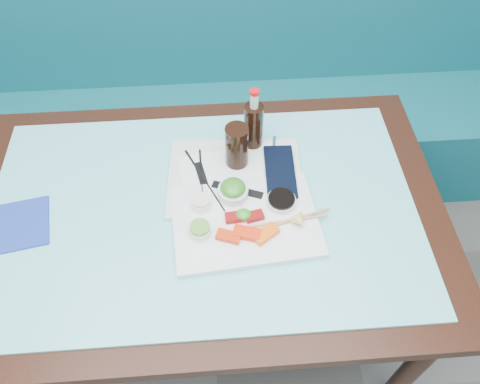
{
  "coord_description": "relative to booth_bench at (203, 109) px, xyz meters",
  "views": [
    {
      "loc": [
        0.05,
        0.67,
        1.85
      ],
      "look_at": [
        0.11,
        1.47,
        0.8
      ],
      "focal_mm": 35.0,
      "sensor_mm": 36.0,
      "label": 1
    }
  ],
  "objects": [
    {
      "name": "black_chopstick_a",
      "position": [
        0.0,
        -0.75,
        0.4
      ],
      "size": [
        0.01,
        0.24,
        0.01
      ],
      "primitive_type": "cylinder",
      "rotation": [
        1.57,
        0.0,
        0.03
      ],
      "color": "black",
      "rests_on": "serving_tray"
    },
    {
      "name": "booth_bench",
      "position": [
        0.0,
        0.0,
        0.0
      ],
      "size": [
        3.0,
        0.56,
        1.17
      ],
      "color": "#105B65",
      "rests_on": "ground"
    },
    {
      "name": "sashimi_plate",
      "position": [
        0.12,
        -0.9,
        0.39
      ],
      "size": [
        0.42,
        0.32,
        0.02
      ],
      "primitive_type": "cube",
      "rotation": [
        0.0,
        0.0,
        0.08
      ],
      "color": "white",
      "rests_on": "glass_top"
    },
    {
      "name": "fork",
      "position": [
        0.23,
        -0.63,
        0.4
      ],
      "size": [
        0.02,
        0.08,
        0.01
      ],
      "primitive_type": "cylinder",
      "rotation": [
        1.57,
        0.0,
        -0.16
      ],
      "color": "white",
      "rests_on": "serving_tray"
    },
    {
      "name": "salmon_right",
      "position": [
        0.17,
        -0.95,
        0.41
      ],
      "size": [
        0.08,
        0.07,
        0.02
      ],
      "primitive_type": "cube",
      "rotation": [
        0.0,
        0.0,
        0.61
      ],
      "color": "#FF630A",
      "rests_on": "sashimi_plate"
    },
    {
      "name": "paper_placemat",
      "position": [
        0.1,
        -0.74,
        0.4
      ],
      "size": [
        0.34,
        0.26,
        0.0
      ],
      "primitive_type": "cube",
      "rotation": [
        0.0,
        0.0,
        0.16
      ],
      "color": "white",
      "rests_on": "serving_tray"
    },
    {
      "name": "soy_dish",
      "position": [
        0.22,
        -0.85,
        0.41
      ],
      "size": [
        0.09,
        0.09,
        0.02
      ],
      "primitive_type": "cylinder",
      "rotation": [
        0.0,
        0.0,
        -0.1
      ],
      "color": "silver",
      "rests_on": "sashimi_plate"
    },
    {
      "name": "serving_tray",
      "position": [
        0.1,
        -0.74,
        0.39
      ],
      "size": [
        0.41,
        0.32,
        0.01
      ],
      "primitive_type": "cube",
      "rotation": [
        0.0,
        0.0,
        -0.06
      ],
      "color": "silver",
      "rests_on": "glass_top"
    },
    {
      "name": "salmon_left",
      "position": [
        0.07,
        -0.95,
        0.41
      ],
      "size": [
        0.07,
        0.05,
        0.02
      ],
      "primitive_type": "cube",
      "rotation": [
        0.0,
        0.0,
        -0.35
      ],
      "color": "red",
      "rests_on": "sashimi_plate"
    },
    {
      "name": "wasabi_fill",
      "position": [
        -0.01,
        -0.93,
        0.43
      ],
      "size": [
        0.07,
        0.07,
        0.01
      ],
      "primitive_type": "cylinder",
      "rotation": [
        0.0,
        0.0,
        0.29
      ],
      "color": "#5F9E32",
      "rests_on": "ramekin_wasabi"
    },
    {
      "name": "navy_pouch",
      "position": [
        0.23,
        -0.74,
        0.41
      ],
      "size": [
        0.1,
        0.2,
        0.02
      ],
      "primitive_type": "cube",
      "rotation": [
        0.0,
        0.0,
        -0.04
      ],
      "color": "black",
      "rests_on": "serving_tray"
    },
    {
      "name": "ramekin_ginger",
      "position": [
        -0.0,
        -0.84,
        0.42
      ],
      "size": [
        0.06,
        0.06,
        0.02
      ],
      "primitive_type": "cylinder",
      "rotation": [
        0.0,
        0.0,
        0.01
      ],
      "color": "white",
      "rests_on": "sashimi_plate"
    },
    {
      "name": "wooden_chopstick_a",
      "position": [
        0.23,
        -0.91,
        0.41
      ],
      "size": [
        0.23,
        0.03,
        0.01
      ],
      "primitive_type": "cylinder",
      "rotation": [
        1.57,
        0.0,
        -1.47
      ],
      "color": "tan",
      "rests_on": "sashimi_plate"
    },
    {
      "name": "seaweed_bowl",
      "position": [
        0.09,
        -0.81,
        0.42
      ],
      "size": [
        0.11,
        0.11,
        0.03
      ],
      "primitive_type": "cylinder",
      "rotation": [
        0.0,
        0.0,
        -0.32
      ],
      "color": "silver",
      "rests_on": "serving_tray"
    },
    {
      "name": "seaweed_salad",
      "position": [
        0.09,
        -0.81,
        0.44
      ],
      "size": [
        0.09,
        0.09,
        0.04
      ],
      "primitive_type": "ellipsoid",
      "rotation": [
        0.0,
        0.0,
        -0.3
      ],
      "color": "#2E7B1C",
      "rests_on": "seaweed_bowl"
    },
    {
      "name": "lemon_wedge",
      "position": [
        0.26,
        -0.93,
        0.42
      ],
      "size": [
        0.05,
        0.05,
        0.04
      ],
      "primitive_type": "cone",
      "rotation": [
        1.57,
        0.0,
        0.47
      ],
      "color": "#E5C56C",
      "rests_on": "sashimi_plate"
    },
    {
      "name": "chopstick_sleeve",
      "position": [
        0.1,
        -0.79,
        0.41
      ],
      "size": [
        0.15,
        0.08,
        0.0
      ],
      "primitive_type": "cube",
      "rotation": [
        0.0,
        0.0,
        -0.37
      ],
      "color": "black",
      "rests_on": "sashimi_plate"
    },
    {
      "name": "tuna_left",
      "position": [
        0.09,
        -0.89,
        0.41
      ],
      "size": [
        0.05,
        0.04,
        0.02
      ],
      "primitive_type": "cube",
      "rotation": [
        0.0,
        0.0,
        0.08
      ],
      "color": "maroon",
      "rests_on": "sashimi_plate"
    },
    {
      "name": "soy_fill",
      "position": [
        0.22,
        -0.85,
        0.42
      ],
      "size": [
        0.08,
        0.08,
        0.01
      ],
      "primitive_type": "cylinder",
      "rotation": [
        0.0,
        0.0,
        -0.11
      ],
      "color": "black",
      "rests_on": "soy_dish"
    },
    {
      "name": "cola_glass",
      "position": [
        0.11,
        -0.68,
        0.47
      ],
      "size": [
        0.08,
        0.08,
        0.14
      ],
      "primitive_type": "cylinder",
      "rotation": [
        0.0,
        0.0,
        0.2
      ],
      "color": "black",
      "rests_on": "serving_tray"
    },
    {
      "name": "black_chopstick_b",
      "position": [
        0.01,
        -0.75,
        0.4
      ],
      "size": [
        0.12,
        0.24,
        0.01
      ],
      "primitive_type": "cylinder",
      "rotation": [
        1.57,
        0.0,
        0.43
      ],
      "color": "black",
      "rests_on": "serving_tray"
    },
    {
      "name": "cola_bottle_body",
      "position": [
        0.17,
        -0.61,
        0.47
      ],
      "size": [
        0.07,
        0.07,
        0.17
      ],
      "primitive_type": "cylinder",
      "rotation": [
        0.0,
        0.0,
        -0.15
      ],
      "color": "black",
      "rests_on": "glass_top"
    },
    {
      "name": "dining_table",
      "position": [
        0.0,
        -0.84,
        0.29
      ],
      "size": [
        1.4,
        0.9,
        0.75
      ],
      "color": "black",
      "rests_on": "ground"
    },
    {
      "name": "ginger_fill",
      "position": [
        -0.0,
        -0.84,
        0.43
      ],
      "size": [
        0.06,
        0.06,
        0.01
      ],
      "primitive_type": "cylinder",
      "rotation": [
        0.0,
        0.0,
        -0.28
      ],
      "color": "beige",
      "rests_on": "ramekin_ginger"
    },
    {
      "name": "salmon_mid",
      "position": [
        0.12,
        -0.95,
        0.41
      ],
      "size": [
        0.08,
        0.06,
        0.02
      ],
      "primitive_type": "cube",
      "rotation": [
        0.0,
        0.0,
        -0.3
      ],
      "color": "red",
      "rests_on": "sashimi_plate"
    },
    {
      "name": "wooden_chopstick_b",
      "position": [
        0.24,
        -0.91,
        0.41
      ],
      "size": [
        0.23,
        0.07,
        0.01
      ],
      "primitive_type": "cylinder",
      "rotation": [
        1.57,
        0.0,
        -1.31
      ],
      "color": "#A37F4D",
      "rests_on": "sashimi_plate"
    },
    {
      "name": "glass_top",
      "position": [
        0.0,
        -0.84,
        0.38
      ],
      "size": [
        1.22,
        0.76,
        0.01
      ],
      "primitive_type": "cube",
      "color": "#6AD0D4",
      "rests_on": "dining_table"
    },
    {
      "name": "cola_bottle_neck",
      "position": [
        0.17,
        -0.61,
        0.58
      ],
      "size": [
        0.03,
        0.03,
        0.05
      ],
      "primitive_type": "cylinder",
      "rotation": [
        0.0,
        0.0,
        0.43
      ],
      "color": "silver",
      "rests_on": "cola_bottle_body"
    },
    {
      "name": "ramekin_wasabi",
      "position": [
        -0.01,
        -0.93,
        0.42
      ],
      "size": [
        0.08,
        0.08,
        0.02
      ],
      "primitive_type": "cylinder",
      "rotation": [
        0.0,
        0.0,
        0.41
      ],
      "color": "white",
      "rests_on": "sashimi_plate"
    },
    {
      "name": "blue_napkin",
      "position": [
        -0.51,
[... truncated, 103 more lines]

